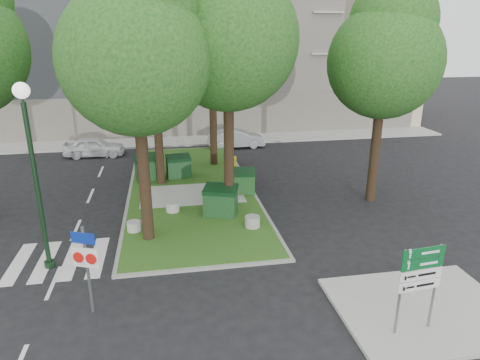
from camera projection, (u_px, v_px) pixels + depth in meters
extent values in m
plane|color=black|center=(192.00, 270.00, 14.68)|extent=(120.00, 120.00, 0.00)
cube|color=#264D16|center=(191.00, 188.00, 22.19)|extent=(6.00, 16.00, 0.12)
cube|color=gray|center=(191.00, 189.00, 22.19)|extent=(6.30, 16.30, 0.10)
cube|color=#999993|center=(423.00, 309.00, 12.47)|extent=(5.00, 4.00, 0.12)
cube|color=#999993|center=(175.00, 141.00, 31.88)|extent=(42.00, 3.00, 0.12)
cube|color=silver|center=(85.00, 258.00, 15.45)|extent=(5.00, 3.00, 0.01)
cube|color=#C6B594|center=(167.00, 29.00, 36.28)|extent=(41.00, 12.00, 16.00)
cylinder|color=black|center=(143.00, 165.00, 15.75)|extent=(0.44, 0.44, 6.16)
sphere|color=#144311|center=(135.00, 60.00, 14.54)|extent=(5.20, 5.20, 5.20)
sphere|color=#144311|center=(141.00, 5.00, 14.20)|extent=(3.90, 3.90, 3.90)
cylinder|color=black|center=(229.00, 141.00, 18.10)|extent=(0.44, 0.44, 6.72)
sphere|color=#144311|center=(228.00, 40.00, 16.78)|extent=(5.60, 5.60, 5.60)
cylinder|color=black|center=(158.00, 131.00, 21.93)|extent=(0.44, 0.44, 5.88)
sphere|color=#144311|center=(153.00, 59.00, 20.77)|extent=(4.80, 4.80, 4.80)
sphere|color=#144311|center=(158.00, 22.00, 20.46)|extent=(3.60, 3.60, 3.60)
cylinder|color=black|center=(213.00, 109.00, 25.07)|extent=(0.44, 0.44, 7.00)
sphere|color=#144311|center=(211.00, 32.00, 23.69)|extent=(5.80, 5.80, 5.80)
cylinder|color=black|center=(376.00, 141.00, 19.86)|extent=(0.44, 0.44, 5.88)
sphere|color=#144311|center=(384.00, 62.00, 18.70)|extent=(5.00, 5.00, 5.00)
sphere|color=#144311|center=(393.00, 21.00, 18.39)|extent=(3.75, 3.75, 3.75)
cube|color=#103B14|center=(149.00, 169.00, 23.29)|extent=(1.59, 1.22, 1.13)
cube|color=black|center=(148.00, 157.00, 23.07)|extent=(1.65, 1.30, 0.33)
cube|color=#113B17|center=(179.00, 168.00, 23.69)|extent=(1.37, 1.00, 1.00)
cube|color=black|center=(178.00, 158.00, 23.50)|extent=(1.42, 1.07, 0.29)
cube|color=#103714|center=(221.00, 203.00, 18.71)|extent=(1.62, 1.35, 1.09)
cube|color=black|center=(220.00, 189.00, 18.50)|extent=(1.68, 1.42, 0.31)
cube|color=#134015|center=(242.00, 183.00, 21.35)|extent=(1.38, 1.05, 0.99)
cube|color=black|center=(242.00, 172.00, 21.17)|extent=(1.43, 1.11, 0.29)
cylinder|color=#A5A5A0|center=(134.00, 226.00, 17.25)|extent=(0.55, 0.55, 0.39)
cylinder|color=gray|center=(252.00, 221.00, 17.62)|extent=(0.62, 0.62, 0.45)
cylinder|color=#A3A29E|center=(173.00, 207.00, 19.14)|extent=(0.59, 0.59, 0.42)
cylinder|color=gold|center=(233.00, 162.00, 25.21)|extent=(0.41, 0.41, 0.71)
cylinder|color=black|center=(38.00, 190.00, 13.94)|extent=(0.16, 0.16, 5.71)
cylinder|color=black|center=(50.00, 264.00, 14.83)|extent=(0.34, 0.34, 0.23)
sphere|color=white|center=(21.00, 90.00, 12.90)|extent=(0.50, 0.50, 0.50)
cylinder|color=slate|center=(88.00, 271.00, 12.03)|extent=(0.11, 0.11, 2.72)
cube|color=navy|center=(83.00, 238.00, 11.69)|extent=(0.67, 0.32, 0.33)
cube|color=white|center=(86.00, 257.00, 11.89)|extent=(0.77, 0.36, 0.60)
cylinder|color=red|center=(79.00, 258.00, 11.85)|extent=(0.31, 0.16, 0.33)
cylinder|color=red|center=(93.00, 256.00, 11.92)|extent=(0.31, 0.16, 0.33)
cylinder|color=slate|center=(400.00, 293.00, 11.01)|extent=(0.08, 0.08, 2.48)
cylinder|color=slate|center=(435.00, 287.00, 11.28)|extent=(0.08, 0.08, 2.48)
cube|color=#0A5022|center=(423.00, 252.00, 10.79)|extent=(1.24, 0.15, 0.29)
cube|color=#0A5022|center=(422.00, 263.00, 10.89)|extent=(1.24, 0.15, 0.29)
cube|color=white|center=(420.00, 274.00, 10.99)|extent=(1.24, 0.15, 0.29)
cube|color=white|center=(418.00, 285.00, 11.09)|extent=(1.24, 0.15, 0.29)
imported|color=silver|center=(94.00, 147.00, 28.02)|extent=(3.88, 1.66, 1.31)
imported|color=#9DA0A5|center=(236.00, 138.00, 30.18)|extent=(4.02, 1.51, 1.31)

